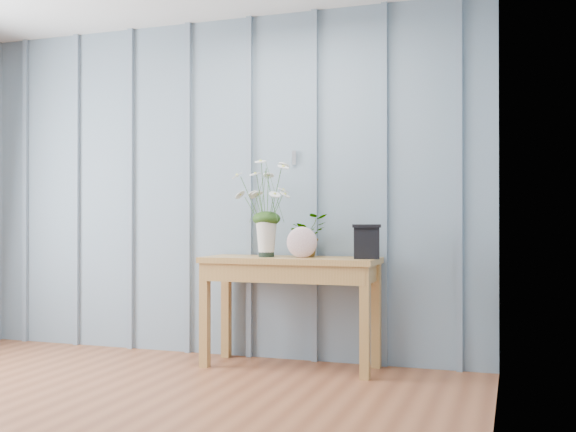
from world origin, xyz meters
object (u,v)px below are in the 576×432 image
(sideboard, at_px, (290,274))
(carved_box, at_px, (366,241))
(felt_disc_vessel, at_px, (302,242))
(daisy_vase, at_px, (266,195))

(sideboard, distance_m, carved_box, 0.58)
(carved_box, bearing_deg, felt_disc_vessel, -173.99)
(felt_disc_vessel, bearing_deg, carved_box, 0.47)
(daisy_vase, height_order, carved_box, daisy_vase)
(felt_disc_vessel, bearing_deg, sideboard, 142.71)
(daisy_vase, bearing_deg, felt_disc_vessel, -6.95)
(sideboard, xyz_separation_m, carved_box, (0.53, -0.02, 0.23))
(daisy_vase, relative_size, carved_box, 3.01)
(felt_disc_vessel, height_order, carved_box, carved_box)
(felt_disc_vessel, relative_size, carved_box, 0.93)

